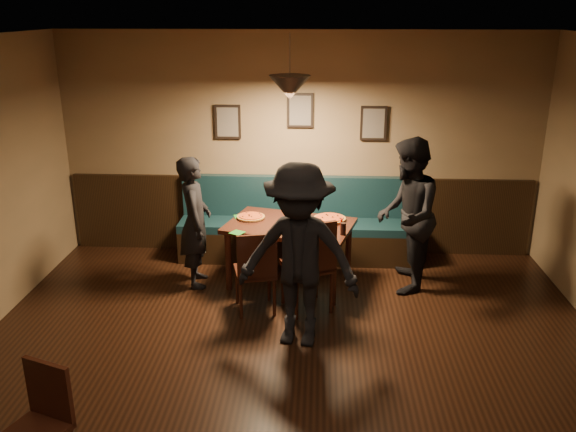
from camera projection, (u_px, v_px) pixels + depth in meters
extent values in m
plane|color=black|center=(284.00, 419.00, 4.68)|extent=(7.00, 7.00, 0.00)
plane|color=silver|center=(283.00, 47.00, 3.76)|extent=(7.00, 7.00, 0.00)
plane|color=#8C704F|center=(300.00, 146.00, 7.52)|extent=(6.00, 0.00, 6.00)
cube|color=black|center=(300.00, 214.00, 7.79)|extent=(5.88, 0.06, 1.00)
cube|color=black|center=(228.00, 122.00, 7.44)|extent=(0.32, 0.04, 0.42)
cube|color=black|center=(300.00, 110.00, 7.34)|extent=(0.32, 0.04, 0.42)
cube|color=black|center=(373.00, 123.00, 7.35)|extent=(0.32, 0.04, 0.42)
cone|color=black|center=(290.00, 87.00, 6.25)|extent=(0.44, 0.44, 0.25)
cube|color=#321E0D|center=(290.00, 254.00, 6.87)|extent=(1.56, 1.21, 0.74)
imported|color=black|center=(195.00, 222.00, 6.75)|extent=(0.45, 0.61, 1.51)
imported|color=black|center=(407.00, 216.00, 6.61)|extent=(0.77, 0.93, 1.73)
imported|color=black|center=(299.00, 256.00, 5.49)|extent=(1.24, 0.86, 1.76)
cylinder|color=#C76F25|center=(251.00, 217.00, 6.92)|extent=(0.40, 0.40, 0.04)
cylinder|color=#BF6F24|center=(294.00, 226.00, 6.62)|extent=(0.38, 0.38, 0.04)
cylinder|color=orange|center=(330.00, 219.00, 6.85)|extent=(0.49, 0.49, 0.04)
cylinder|color=black|center=(343.00, 229.00, 6.41)|extent=(0.06, 0.06, 0.13)
cylinder|color=#AA1605|center=(341.00, 222.00, 6.63)|extent=(0.03, 0.03, 0.11)
cube|color=#1B6620|center=(240.00, 216.00, 6.98)|extent=(0.16, 0.16, 0.01)
cube|color=#1D6F1F|center=(237.00, 233.00, 6.47)|extent=(0.18, 0.18, 0.01)
cube|color=silver|center=(284.00, 236.00, 6.39)|extent=(0.17, 0.07, 0.00)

